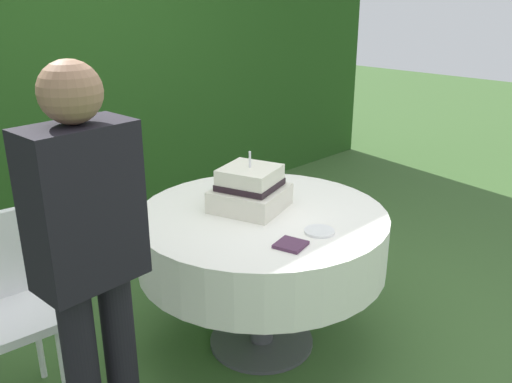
{
  "coord_description": "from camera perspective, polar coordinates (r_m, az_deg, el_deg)",
  "views": [
    {
      "loc": [
        -1.8,
        -1.73,
        1.79
      ],
      "look_at": [
        0.0,
        0.04,
        0.86
      ],
      "focal_mm": 38.33,
      "sensor_mm": 36.0,
      "label": 1
    }
  ],
  "objects": [
    {
      "name": "serving_plate_near",
      "position": [
        3.03,
        -1.13,
        0.44
      ],
      "size": [
        0.1,
        0.1,
        0.01
      ],
      "primitive_type": "cylinder",
      "color": "white",
      "rests_on": "cake_table"
    },
    {
      "name": "napkin_stack",
      "position": [
        2.36,
        3.64,
        -5.55
      ],
      "size": [
        0.15,
        0.15,
        0.01
      ],
      "primitive_type": "cube",
      "rotation": [
        0.0,
        0.0,
        0.24
      ],
      "color": "#4C2D47",
      "rests_on": "cake_table"
    },
    {
      "name": "cake_table",
      "position": [
        2.76,
        0.61,
        -4.93
      ],
      "size": [
        1.25,
        1.25,
        0.76
      ],
      "color": "#4C4C51",
      "rests_on": "ground_plane"
    },
    {
      "name": "foliage_hedge",
      "position": [
        4.33,
        -21.47,
        14.82
      ],
      "size": [
        6.99,
        0.6,
        2.96
      ],
      "primitive_type": "cube",
      "color": "#234C19",
      "rests_on": "ground_plane"
    },
    {
      "name": "wedding_cake",
      "position": [
        2.72,
        -0.65,
        0.24
      ],
      "size": [
        0.41,
        0.41,
        0.3
      ],
      "color": "silver",
      "rests_on": "cake_table"
    },
    {
      "name": "ground_plane",
      "position": [
        3.07,
        0.57,
        -15.39
      ],
      "size": [
        20.0,
        20.0,
        0.0
      ],
      "primitive_type": "plane",
      "color": "#3D602D"
    },
    {
      "name": "standing_person",
      "position": [
        1.96,
        -16.94,
        -6.84
      ],
      "size": [
        0.37,
        0.22,
        1.6
      ],
      "color": "black",
      "rests_on": "ground_plane"
    },
    {
      "name": "serving_plate_far",
      "position": [
        2.5,
        6.63,
        -4.14
      ],
      "size": [
        0.14,
        0.14,
        0.01
      ],
      "primitive_type": "cylinder",
      "color": "white",
      "rests_on": "cake_table"
    }
  ]
}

